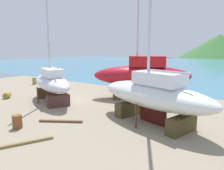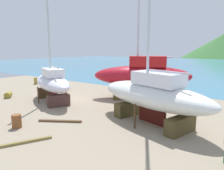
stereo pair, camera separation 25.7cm
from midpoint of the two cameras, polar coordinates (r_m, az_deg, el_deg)
ground_plane at (r=19.75m, az=-15.13°, el=-4.92°), size 41.84×41.84×0.00m
sea_water at (r=69.27m, az=23.45°, el=4.86°), size 160.43×90.16×0.01m
headland_hill at (r=181.55m, az=27.58°, el=7.06°), size 105.63×105.63×31.84m
sailboat_small_center at (r=14.02m, az=11.35°, el=-2.58°), size 9.24×5.02×13.14m
sailboat_large_starboard at (r=20.30m, az=-15.49°, el=0.68°), size 8.06×5.37×13.39m
sailboat_mid_port at (r=20.95m, az=8.60°, el=2.60°), size 9.72×7.05×14.04m
barrel_blue_faded at (r=23.75m, az=-25.92°, el=-2.40°), size 1.07×1.07×0.59m
barrel_tipped_left at (r=14.59m, az=-23.85°, el=-8.91°), size 0.77×0.77×0.84m
barrel_tipped_center at (r=24.93m, az=-12.56°, el=-0.86°), size 0.91×0.91×0.80m
barrel_ochre at (r=31.45m, az=-19.59°, el=1.07°), size 0.75×0.75×0.92m
timber_long_fore at (r=28.02m, az=-15.86°, el=-0.54°), size 2.26×2.00×0.15m
timber_short_cross at (r=14.87m, az=-13.32°, el=-9.43°), size 2.62×1.70×0.13m
timber_long_aft at (r=12.28m, az=-22.19°, el=-14.09°), size 1.43×2.68×0.13m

